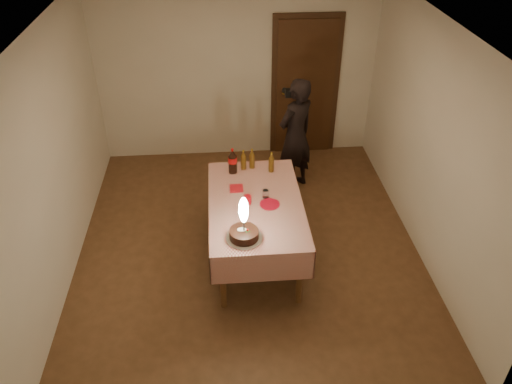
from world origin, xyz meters
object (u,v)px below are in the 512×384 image
at_px(cola_bottle, 233,161).
at_px(photographer, 295,135).
at_px(clear_cup, 266,194).
at_px(birthday_cake, 244,229).
at_px(amber_bottle_mid, 252,159).
at_px(red_cup, 248,200).
at_px(red_plate, 270,204).
at_px(amber_bottle_right, 271,163).
at_px(amber_bottle_left, 243,160).
at_px(dining_table, 256,210).

xyz_separation_m(cola_bottle, photographer, (0.87, 0.82, -0.14)).
relative_size(clear_cup, photographer, 0.06).
bearing_deg(birthday_cake, amber_bottle_mid, 82.36).
bearing_deg(birthday_cake, red_cup, 82.59).
bearing_deg(photographer, red_plate, -108.34).
bearing_deg(amber_bottle_right, birthday_cake, -108.19).
distance_m(cola_bottle, photographer, 1.20).
height_order(clear_cup, amber_bottle_left, amber_bottle_left).
relative_size(cola_bottle, photographer, 0.20).
height_order(birthday_cake, red_cup, birthday_cake).
bearing_deg(red_cup, dining_table, 13.27).
height_order(dining_table, amber_bottle_mid, amber_bottle_mid).
bearing_deg(photographer, birthday_cake, -111.63).
distance_m(dining_table, photographer, 1.59).
bearing_deg(clear_cup, amber_bottle_mid, 99.32).
bearing_deg(red_plate, birthday_cake, -120.04).
bearing_deg(cola_bottle, photographer, 43.35).
height_order(dining_table, photographer, photographer).
bearing_deg(photographer, amber_bottle_mid, -130.87).
distance_m(red_cup, amber_bottle_left, 0.72).
relative_size(cola_bottle, amber_bottle_mid, 1.25).
distance_m(cola_bottle, amber_bottle_mid, 0.25).
distance_m(birthday_cake, amber_bottle_mid, 1.32).
bearing_deg(dining_table, amber_bottle_left, 97.36).
height_order(cola_bottle, amber_bottle_right, cola_bottle).
relative_size(dining_table, red_plate, 7.82).
xyz_separation_m(red_cup, amber_bottle_left, (-0.00, 0.72, 0.07)).
distance_m(dining_table, amber_bottle_right, 0.69).
xyz_separation_m(birthday_cake, red_cup, (0.07, 0.58, -0.06)).
height_order(dining_table, red_cup, red_cup).
relative_size(red_plate, amber_bottle_mid, 0.86).
height_order(cola_bottle, amber_bottle_mid, cola_bottle).
bearing_deg(red_cup, cola_bottle, 101.63).
height_order(amber_bottle_right, amber_bottle_mid, same).
relative_size(red_cup, amber_bottle_right, 0.39).
bearing_deg(amber_bottle_left, birthday_cake, -93.19).
relative_size(dining_table, cola_bottle, 5.42).
height_order(birthday_cake, amber_bottle_mid, birthday_cake).
xyz_separation_m(red_plate, photographer, (0.50, 1.50, 0.01)).
bearing_deg(photographer, amber_bottle_right, -116.32).
distance_m(dining_table, red_plate, 0.19).
bearing_deg(red_plate, amber_bottle_right, 82.67).
xyz_separation_m(red_plate, amber_bottle_mid, (-0.13, 0.77, 0.11)).
height_order(amber_bottle_right, photographer, photographer).
xyz_separation_m(clear_cup, cola_bottle, (-0.34, 0.54, 0.11)).
relative_size(red_plate, photographer, 0.14).
xyz_separation_m(red_cup, photographer, (0.73, 1.46, -0.03)).
height_order(red_plate, clear_cup, clear_cup).
relative_size(red_cup, clear_cup, 1.11).
bearing_deg(photographer, clear_cup, -111.32).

